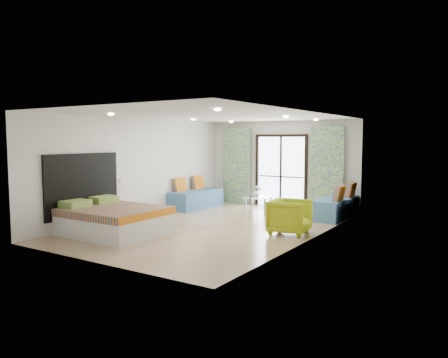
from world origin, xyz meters
The scene contains 24 objects.
floor centered at (0.00, 0.00, 0.00)m, with size 5.00×7.50×0.01m, color #97795A, non-canonical shape.
ceiling centered at (0.00, 0.00, 2.70)m, with size 5.00×7.50×0.01m, color silver, non-canonical shape.
wall_back centered at (0.00, 3.75, 1.35)m, with size 5.00×0.01×2.70m, color silver, non-canonical shape.
wall_front centered at (0.00, -3.75, 1.35)m, with size 5.00×0.01×2.70m, color silver, non-canonical shape.
wall_left centered at (-2.50, 0.00, 1.35)m, with size 0.01×7.50×2.70m, color silver, non-canonical shape.
wall_right centered at (2.50, 0.00, 1.35)m, with size 0.01×7.50×2.70m, color silver, non-canonical shape.
balcony_door centered at (0.00, 3.72, 1.26)m, with size 1.76×0.08×2.28m.
balcony_rail centered at (0.00, 3.73, 0.95)m, with size 1.52×0.03×0.04m, color #595451.
curtain_left centered at (-1.55, 3.57, 1.25)m, with size 1.00×0.10×2.50m, color white.
curtain_right centered at (1.55, 3.57, 1.25)m, with size 1.00×0.10×2.50m, color white.
downlight_a centered at (-1.40, -2.00, 2.67)m, with size 0.12×0.12×0.02m, color #FFE0B2.
downlight_b centered at (1.40, -2.00, 2.67)m, with size 0.12×0.12×0.02m, color #FFE0B2.
downlight_c centered at (-1.40, 1.00, 2.67)m, with size 0.12×0.12×0.02m, color #FFE0B2.
downlight_d centered at (1.40, 1.00, 2.67)m, with size 0.12×0.12×0.02m, color #FFE0B2.
downlight_e centered at (-1.40, 3.00, 2.67)m, with size 0.12×0.12×0.02m, color #FFE0B2.
downlight_f centered at (1.40, 3.00, 2.67)m, with size 0.12×0.12×0.02m, color #FFE0B2.
headboard centered at (-2.46, -1.95, 1.05)m, with size 0.06×2.10×1.50m, color black.
switch_plate centered at (-2.47, -0.70, 1.05)m, with size 0.02×0.10×0.10m, color silver.
bed centered at (-1.48, -1.95, 0.32)m, with size 2.19×1.79×0.76m.
daybed_left centered at (-2.12, 2.06, 0.30)m, with size 0.79×1.96×0.96m.
daybed_right centered at (2.12, 2.72, 0.30)m, with size 0.81×1.96×0.96m.
coffee_table centered at (-0.11, 2.43, 0.40)m, with size 0.78×0.78×0.78m.
vase centered at (-0.19, 2.44, 0.55)m, with size 0.19×0.20×0.19m, color white.
armchair centered at (1.90, 0.18, 0.43)m, with size 0.84×0.78×0.86m, color #9AAB16.
Camera 1 is at (5.89, -8.77, 2.14)m, focal length 35.00 mm.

